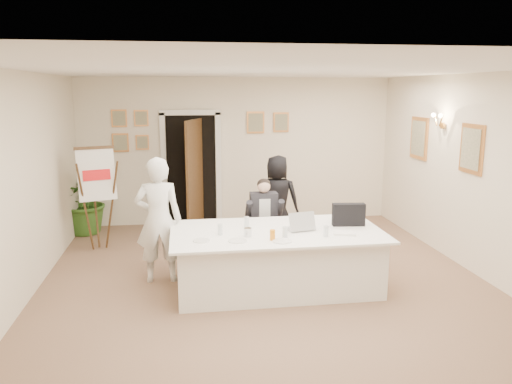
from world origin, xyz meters
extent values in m
plane|color=brown|center=(0.00, 0.00, 0.00)|extent=(7.00, 7.00, 0.00)
cube|color=white|center=(0.00, 0.00, 2.80)|extent=(6.00, 7.00, 0.02)
cube|color=#EFE4CA|center=(0.00, 3.50, 1.40)|extent=(6.00, 0.10, 2.80)
cube|color=#EFE4CA|center=(0.00, -3.50, 1.40)|extent=(6.00, 0.10, 2.80)
cube|color=#EFE4CA|center=(-3.00, 0.00, 1.40)|extent=(0.10, 7.00, 2.80)
cube|color=#EFE4CA|center=(3.00, 0.00, 1.40)|extent=(0.10, 7.00, 2.80)
cube|color=black|center=(-0.90, 3.47, 1.05)|extent=(0.92, 0.06, 2.10)
cube|color=white|center=(-1.42, 3.44, 1.05)|extent=(0.10, 0.06, 2.20)
cube|color=white|center=(-0.38, 3.44, 1.05)|extent=(0.10, 0.06, 2.20)
cube|color=#342310|center=(-0.85, 3.05, 1.03)|extent=(0.33, 0.81, 2.02)
cube|color=white|center=(0.12, 0.04, 0.38)|extent=(2.55, 1.28, 0.75)
cube|color=white|center=(0.12, 0.04, 0.76)|extent=(2.73, 1.46, 0.03)
cube|color=white|center=(-2.44, 1.92, 1.26)|extent=(0.60, 0.35, 0.81)
imported|color=white|center=(-1.41, 0.50, 0.86)|extent=(0.63, 0.41, 1.71)
imported|color=black|center=(0.50, 2.00, 0.75)|extent=(0.84, 0.68, 1.50)
imported|color=#325F1F|center=(-2.80, 3.06, 0.62)|extent=(1.22, 1.08, 1.24)
cube|color=black|center=(1.12, 0.15, 0.93)|extent=(0.44, 0.17, 0.30)
cube|color=white|center=(0.94, -0.24, 0.79)|extent=(0.32, 0.26, 0.03)
cylinder|color=white|center=(-0.87, -0.28, 0.78)|extent=(0.25, 0.25, 0.01)
cylinder|color=white|center=(-0.44, -0.35, 0.78)|extent=(0.27, 0.27, 0.01)
cylinder|color=white|center=(0.10, -0.44, 0.78)|extent=(0.26, 0.26, 0.01)
cylinder|color=silver|center=(-0.62, -0.04, 0.84)|extent=(0.07, 0.07, 0.14)
cylinder|color=silver|center=(0.16, -0.28, 0.84)|extent=(0.07, 0.07, 0.14)
cylinder|color=silver|center=(0.67, -0.31, 0.84)|extent=(0.06, 0.06, 0.14)
cylinder|color=silver|center=(-0.24, 0.27, 0.84)|extent=(0.07, 0.07, 0.14)
cylinder|color=orange|center=(-0.01, -0.36, 0.84)|extent=(0.07, 0.07, 0.13)
cylinder|color=silver|center=(-0.29, -0.17, 0.83)|extent=(0.12, 0.12, 0.11)
camera|label=1|loc=(-1.06, -6.08, 2.57)|focal=35.00mm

